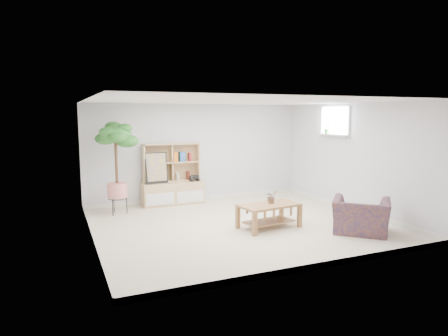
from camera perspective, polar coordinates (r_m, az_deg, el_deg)
name	(u,v)px	position (r m, az deg, el deg)	size (l,w,h in m)	color
floor	(239,225)	(7.93, 2.14, -8.08)	(5.50, 5.00, 0.01)	beige
ceiling	(240,101)	(7.63, 2.23, 9.53)	(5.50, 5.00, 0.01)	white
walls	(239,164)	(7.69, 2.19, 0.56)	(5.51, 5.01, 2.40)	silver
baseboard	(239,222)	(7.91, 2.14, -7.73)	(5.50, 5.00, 0.10)	white
window	(335,121)	(9.60, 15.61, 6.49)	(0.10, 0.98, 0.68)	silver
window_sill	(333,135)	(9.57, 15.26, 4.59)	(0.14, 1.00, 0.04)	white
storage_unit	(173,174)	(9.59, -7.37, -0.89)	(1.46, 0.49, 1.46)	tan
poster	(156,168)	(9.42, -9.64, 0.01)	(0.52, 0.12, 0.73)	yellow
toy_truck	(194,178)	(9.67, -4.30, -1.40)	(0.30, 0.21, 0.16)	black
coffee_table	(269,216)	(7.70, 6.42, -6.82)	(1.13, 0.62, 0.46)	olive
table_plant	(271,196)	(7.73, 6.73, -4.05)	(0.23, 0.20, 0.25)	#1F7623
floor_tree	(117,168)	(8.86, -15.10, -0.06)	(0.74, 0.74, 2.00)	#22692C
armchair	(361,214)	(7.70, 18.98, -6.19)	(0.98, 0.85, 0.73)	#11174C
sill_plant	(327,128)	(9.74, 14.50, 5.50)	(0.14, 0.11, 0.25)	#22692C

